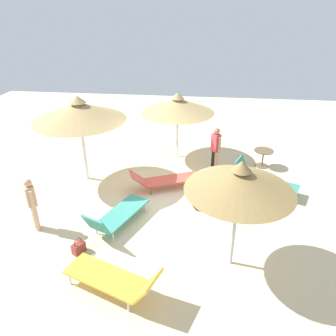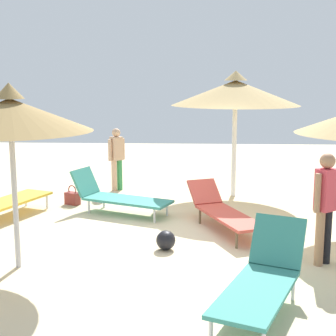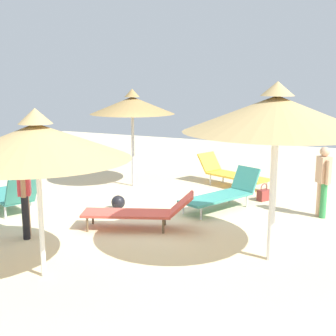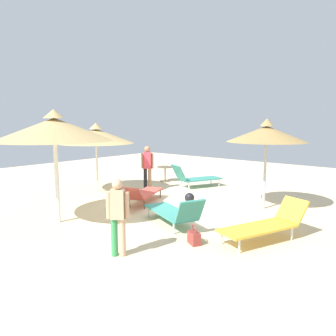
{
  "view_description": "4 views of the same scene",
  "coord_description": "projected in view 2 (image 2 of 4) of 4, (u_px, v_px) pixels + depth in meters",
  "views": [
    {
      "loc": [
        -8.0,
        -0.93,
        5.41
      ],
      "look_at": [
        0.07,
        0.0,
        1.13
      ],
      "focal_mm": 34.18,
      "sensor_mm": 36.0,
      "label": 1
    },
    {
      "loc": [
        0.19,
        -8.47,
        2.71
      ],
      "look_at": [
        -0.24,
        0.22,
        1.12
      ],
      "focal_mm": 53.3,
      "sensor_mm": 36.0,
      "label": 2
    },
    {
      "loc": [
        8.04,
        4.45,
        2.89
      ],
      "look_at": [
        -0.94,
        0.01,
        0.9
      ],
      "focal_mm": 47.93,
      "sensor_mm": 36.0,
      "label": 3
    },
    {
      "loc": [
        -6.23,
        7.26,
        2.59
      ],
      "look_at": [
        0.19,
        -0.32,
        1.13
      ],
      "focal_mm": 34.94,
      "sensor_mm": 36.0,
      "label": 4
    }
  ],
  "objects": [
    {
      "name": "person_standing_front",
      "position": [
        325.0,
        202.0,
        7.17
      ],
      "size": [
        0.38,
        0.34,
        1.65
      ],
      "color": "#A57554",
      "rests_on": "ground"
    },
    {
      "name": "person_standing_near_left",
      "position": [
        117.0,
        156.0,
        11.99
      ],
      "size": [
        0.37,
        0.33,
        1.51
      ],
      "color": "tan",
      "rests_on": "ground"
    },
    {
      "name": "parasol_umbrella_near_right",
      "position": [
        235.0,
        93.0,
        11.18
      ],
      "size": [
        2.9,
        2.9,
        2.86
      ],
      "color": "white",
      "rests_on": "ground"
    },
    {
      "name": "ground",
      "position": [
        181.0,
        235.0,
        8.82
      ],
      "size": [
        24.0,
        24.0,
        0.1
      ],
      "primitive_type": "cube",
      "color": "beige"
    },
    {
      "name": "handbag",
      "position": [
        72.0,
        198.0,
        10.75
      ],
      "size": [
        0.36,
        0.31,
        0.43
      ],
      "color": "maroon",
      "rests_on": "ground"
    },
    {
      "name": "lounge_chair_center",
      "position": [
        223.0,
        211.0,
        8.94
      ],
      "size": [
        1.37,
        2.23,
        0.73
      ],
      "color": "#CC4C3F",
      "rests_on": "ground"
    },
    {
      "name": "beach_ball",
      "position": [
        166.0,
        240.0,
        7.92
      ],
      "size": [
        0.31,
        0.31,
        0.31
      ],
      "primitive_type": "sphere",
      "color": "black",
      "rests_on": "ground"
    },
    {
      "name": "parasol_umbrella_near_left",
      "position": [
        10.0,
        115.0,
        6.83
      ],
      "size": [
        2.27,
        2.27,
        2.64
      ],
      "color": "#B2B2B7",
      "rests_on": "ground"
    },
    {
      "name": "lounge_chair_far_left",
      "position": [
        263.0,
        277.0,
        5.84
      ],
      "size": [
        1.38,
        2.06,
        0.93
      ],
      "color": "teal",
      "rests_on": "ground"
    },
    {
      "name": "lounge_chair_back",
      "position": [
        117.0,
        196.0,
        10.02
      ],
      "size": [
        2.14,
        1.4,
        0.85
      ],
      "color": "teal",
      "rests_on": "ground"
    },
    {
      "name": "lounge_chair_far_right",
      "position": [
        3.0,
        201.0,
        9.59
      ],
      "size": [
        1.36,
        2.2,
        0.83
      ],
      "color": "gold",
      "rests_on": "ground"
    }
  ]
}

